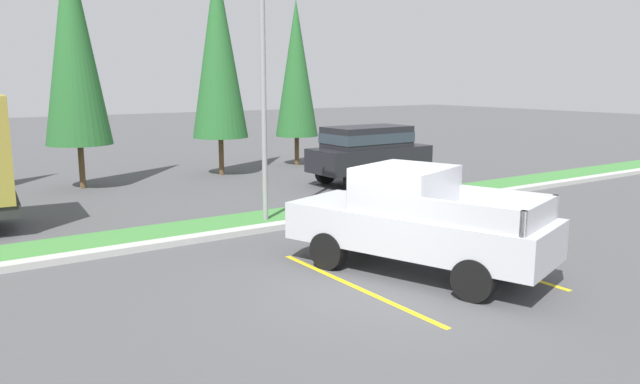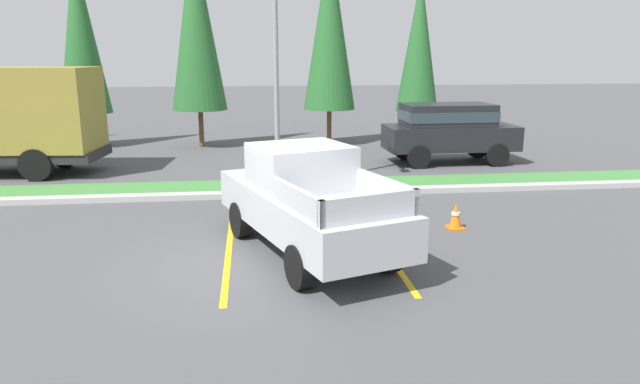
% 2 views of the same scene
% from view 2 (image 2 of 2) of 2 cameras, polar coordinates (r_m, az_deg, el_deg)
% --- Properties ---
extents(ground_plane, '(120.00, 120.00, 0.00)m').
position_cam_2_polar(ground_plane, '(11.14, -5.56, -6.66)').
color(ground_plane, '#4C4C4F').
extents(parking_line_near, '(0.12, 4.80, 0.01)m').
position_cam_2_polar(parking_line_near, '(11.44, -9.01, -6.20)').
color(parking_line_near, yellow).
rests_on(parking_line_near, ground).
extents(parking_line_far, '(0.12, 4.80, 0.01)m').
position_cam_2_polar(parking_line_far, '(11.72, 6.38, -5.63)').
color(parking_line_far, yellow).
rests_on(parking_line_far, ground).
extents(curb_strip, '(56.00, 0.40, 0.15)m').
position_cam_2_polar(curb_strip, '(15.91, -6.00, -0.22)').
color(curb_strip, '#B2B2AD').
rests_on(curb_strip, ground).
extents(grass_median, '(56.00, 1.80, 0.06)m').
position_cam_2_polar(grass_median, '(16.99, -6.06, 0.51)').
color(grass_median, '#42843D').
rests_on(grass_median, ground).
extents(pickup_truck_main, '(3.50, 5.55, 2.10)m').
position_cam_2_polar(pickup_truck_main, '(11.22, -1.35, -0.89)').
color(pickup_truck_main, black).
rests_on(pickup_truck_main, ground).
extents(suv_distant, '(4.64, 2.04, 2.10)m').
position_cam_2_polar(suv_distant, '(21.08, 12.57, 6.12)').
color(suv_distant, black).
rests_on(suv_distant, ground).
extents(street_light, '(0.24, 1.49, 7.33)m').
position_cam_2_polar(street_light, '(16.24, -4.37, 14.85)').
color(street_light, gray).
rests_on(street_light, ground).
extents(cypress_tree_left_inner, '(2.04, 2.04, 7.83)m').
position_cam_2_polar(cypress_tree_left_inner, '(26.00, -22.52, 14.24)').
color(cypress_tree_left_inner, brown).
rests_on(cypress_tree_left_inner, ground).
extents(cypress_tree_center, '(2.23, 2.23, 8.60)m').
position_cam_2_polar(cypress_tree_center, '(24.65, -12.08, 16.09)').
color(cypress_tree_center, brown).
rests_on(cypress_tree_center, ground).
extents(cypress_tree_right_inner, '(2.18, 2.18, 8.37)m').
position_cam_2_polar(cypress_tree_right_inner, '(24.89, 0.95, 16.04)').
color(cypress_tree_right_inner, brown).
rests_on(cypress_tree_right_inner, ground).
extents(cypress_tree_rightmost, '(1.87, 1.87, 7.20)m').
position_cam_2_polar(cypress_tree_rightmost, '(26.47, 9.70, 14.20)').
color(cypress_tree_rightmost, brown).
rests_on(cypress_tree_rightmost, ground).
extents(traffic_cone, '(0.36, 0.36, 0.60)m').
position_cam_2_polar(traffic_cone, '(13.28, 13.18, -2.30)').
color(traffic_cone, orange).
rests_on(traffic_cone, ground).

